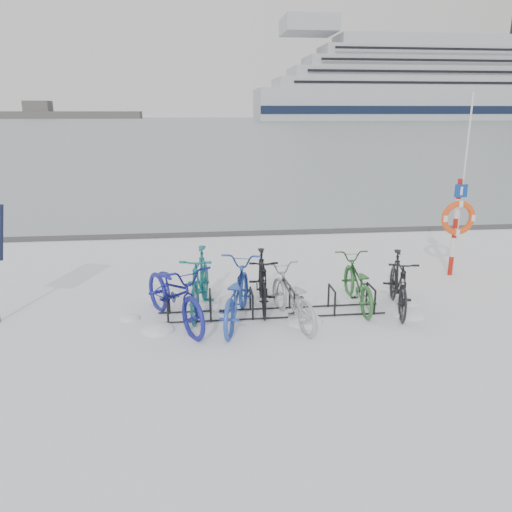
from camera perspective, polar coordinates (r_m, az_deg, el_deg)
ground at (r=8.91m, az=1.80°, el=-6.64°), size 900.00×900.00×0.00m
ice_sheet at (r=163.16m, az=-6.18°, el=14.90°), size 400.00×298.00×0.02m
quay_edge at (r=14.48m, az=-1.50°, el=2.59°), size 400.00×0.25×0.10m
bike_rack at (r=8.84m, az=1.81°, el=-5.56°), size 4.00×0.48×0.46m
lifebuoy_station at (r=11.41m, az=22.06°, el=4.05°), size 0.74×0.22×3.83m
cruise_ferry at (r=223.03m, az=18.84°, el=17.70°), size 139.36×26.28×45.79m
bike_0 at (r=8.47m, az=-9.29°, el=-3.96°), size 1.66×2.27×1.14m
bike_1 at (r=8.93m, az=-6.45°, el=-2.73°), size 0.83×1.98×1.15m
bike_2 at (r=8.45m, az=-2.31°, el=-4.05°), size 1.19×2.15×1.07m
bike_3 at (r=9.07m, az=0.72°, el=-2.63°), size 0.60×1.79×1.06m
bike_4 at (r=8.48m, az=4.13°, el=-4.42°), size 1.02×1.91×0.95m
bike_5 at (r=9.34m, az=11.49°, el=-2.76°), size 0.68×1.83×0.95m
bike_6 at (r=9.30m, az=15.98°, el=-2.77°), size 0.89×1.85×1.07m
snow_drifts at (r=8.86m, az=4.50°, el=-6.83°), size 5.47×1.46×0.22m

